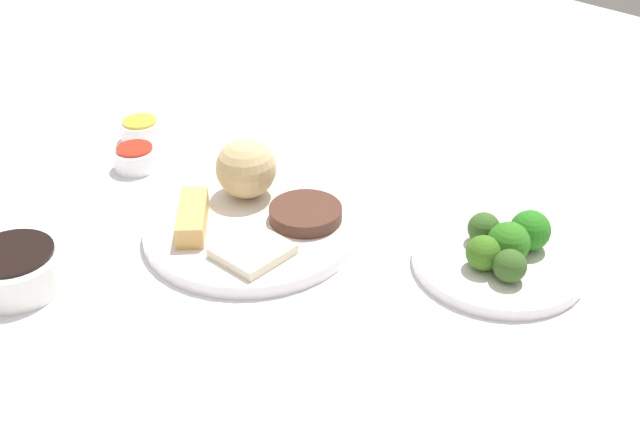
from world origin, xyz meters
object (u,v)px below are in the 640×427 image
main_plate (250,229)px  broccoli_plate (498,261)px  sauce_ramekin_hot_mustard (141,131)px  sauce_ramekin_sweet_and_sour (136,159)px  soy_sauce_bowl (15,270)px

main_plate → broccoli_plate: bearing=34.4°
broccoli_plate → sauce_ramekin_hot_mustard: (-0.54, -0.13, 0.01)m
main_plate → sauce_ramekin_sweet_and_sour: sauce_ramekin_sweet_and_sour is taller
sauce_ramekin_sweet_and_sour → sauce_ramekin_hot_mustard: same height
sauce_ramekin_sweet_and_sour → main_plate: bearing=3.0°
broccoli_plate → soy_sauce_bowl: bearing=-129.0°
sauce_ramekin_sweet_and_sour → sauce_ramekin_hot_mustard: (-0.07, 0.05, 0.00)m
sauce_ramekin_hot_mustard → broccoli_plate: bearing=13.0°
main_plate → broccoli_plate: 0.29m
broccoli_plate → sauce_ramekin_sweet_and_sour: 0.51m
soy_sauce_bowl → sauce_ramekin_hot_mustard: bearing=126.5°
main_plate → broccoli_plate: (0.24, 0.16, -0.00)m
sauce_ramekin_hot_mustard → main_plate: bearing=-7.2°
main_plate → sauce_ramekin_hot_mustard: bearing=172.8°
broccoli_plate → sauce_ramekin_hot_mustard: size_ratio=3.25×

